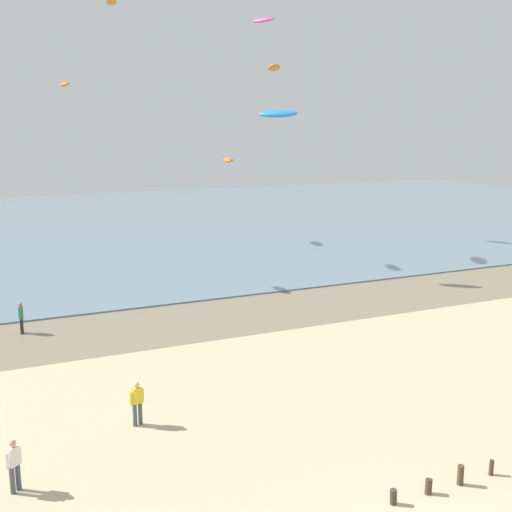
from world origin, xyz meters
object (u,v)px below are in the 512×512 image
object	(u,v)px
kite_aloft_6	(263,20)
person_far_down_beach	(14,464)
kite_aloft_2	(274,68)
kite_aloft_0	(65,84)
kite_aloft_4	(278,114)
kite_aloft_3	(228,160)
person_trailing_behind	(21,317)
kite_aloft_1	(111,2)
person_nearest_camera	(137,402)

from	to	relation	value
kite_aloft_6	person_far_down_beach	bearing A→B (deg)	118.10
kite_aloft_2	kite_aloft_0	bearing A→B (deg)	-45.68
kite_aloft_4	kite_aloft_3	bearing A→B (deg)	-55.12
person_trailing_behind	kite_aloft_1	world-z (taller)	kite_aloft_1
person_nearest_camera	person_far_down_beach	size ratio (longest dim) A/B	1.00
kite_aloft_1	kite_aloft_2	world-z (taller)	kite_aloft_1
kite_aloft_4	kite_aloft_2	bearing A→B (deg)	-70.27
kite_aloft_0	kite_aloft_1	distance (m)	10.98
person_nearest_camera	kite_aloft_0	bearing A→B (deg)	86.18
kite_aloft_1	kite_aloft_6	bearing A→B (deg)	126.03
kite_aloft_2	kite_aloft_6	distance (m)	10.97
kite_aloft_0	kite_aloft_6	size ratio (longest dim) A/B	0.72
person_far_down_beach	kite_aloft_2	size ratio (longest dim) A/B	0.55
kite_aloft_3	person_nearest_camera	bearing A→B (deg)	167.50
person_nearest_camera	kite_aloft_6	xyz separation A→B (m)	(22.32, 36.71, 20.13)
kite_aloft_2	kite_aloft_4	bearing A→B (deg)	9.92
kite_aloft_1	kite_aloft_6	size ratio (longest dim) A/B	0.94
person_trailing_behind	kite_aloft_0	world-z (taller)	kite_aloft_0
person_trailing_behind	kite_aloft_6	distance (m)	39.93
kite_aloft_6	kite_aloft_1	bearing A→B (deg)	80.60
person_nearest_camera	kite_aloft_1	size ratio (longest dim) A/B	0.70
kite_aloft_0	kite_aloft_6	world-z (taller)	kite_aloft_6
person_nearest_camera	kite_aloft_2	size ratio (longest dim) A/B	0.55
kite_aloft_3	kite_aloft_4	size ratio (longest dim) A/B	0.92
kite_aloft_2	kite_aloft_3	world-z (taller)	kite_aloft_2
person_far_down_beach	kite_aloft_3	xyz separation A→B (m)	(22.35, 37.69, 6.94)
kite_aloft_0	kite_aloft_4	xyz separation A→B (m)	(13.69, -5.25, -1.94)
kite_aloft_0	kite_aloft_4	distance (m)	14.79
kite_aloft_6	kite_aloft_3	bearing A→B (deg)	84.93
kite_aloft_2	kite_aloft_4	size ratio (longest dim) A/B	1.07
kite_aloft_0	kite_aloft_6	bearing A→B (deg)	-62.57
person_far_down_beach	person_trailing_behind	world-z (taller)	same
person_nearest_camera	kite_aloft_4	size ratio (longest dim) A/B	0.59
person_trailing_behind	kite_aloft_1	size ratio (longest dim) A/B	0.70
person_nearest_camera	kite_aloft_6	bearing A→B (deg)	58.70
kite_aloft_3	kite_aloft_1	bearing A→B (deg)	121.16
kite_aloft_1	kite_aloft_0	bearing A→B (deg)	-17.89
kite_aloft_1	kite_aloft_4	size ratio (longest dim) A/B	0.84
person_far_down_beach	kite_aloft_3	bearing A→B (deg)	59.33
person_trailing_behind	kite_aloft_1	distance (m)	28.54
person_trailing_behind	kite_aloft_4	world-z (taller)	kite_aloft_4
person_nearest_camera	kite_aloft_3	xyz separation A→B (m)	(17.84, 34.84, 6.94)
kite_aloft_0	kite_aloft_2	xyz separation A→B (m)	(17.47, 3.11, 1.98)
kite_aloft_3	kite_aloft_6	size ratio (longest dim) A/B	1.03
person_far_down_beach	kite_aloft_6	xyz separation A→B (m)	(26.83, 39.56, 20.13)
kite_aloft_0	kite_aloft_3	bearing A→B (deg)	-60.60
kite_aloft_1	kite_aloft_6	xyz separation A→B (m)	(15.70, 5.21, 0.37)
person_trailing_behind	person_far_down_beach	bearing A→B (deg)	-95.41
kite_aloft_0	kite_aloft_1	size ratio (longest dim) A/B	0.76
person_nearest_camera	person_trailing_behind	distance (m)	13.62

